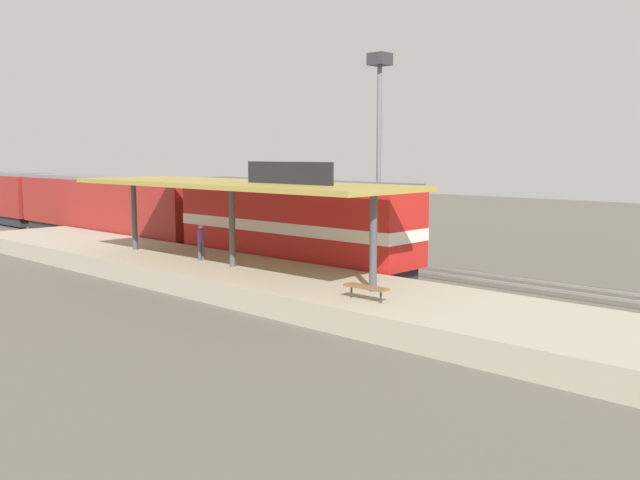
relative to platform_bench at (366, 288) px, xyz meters
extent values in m
plane|color=#5B564C|center=(8.00, 8.80, -1.34)|extent=(120.00, 120.00, 0.00)
cube|color=#4E4941|center=(6.00, 8.80, -1.32)|extent=(3.20, 110.00, 0.04)
cube|color=gray|center=(5.28, 8.80, -1.26)|extent=(0.10, 110.00, 0.16)
cube|color=gray|center=(6.72, 8.80, -1.26)|extent=(0.10, 110.00, 0.16)
cube|color=#4E4941|center=(10.60, 8.80, -1.32)|extent=(3.20, 110.00, 0.04)
cube|color=gray|center=(9.88, 8.80, -1.26)|extent=(0.10, 110.00, 0.16)
cube|color=gray|center=(11.32, 8.80, -1.26)|extent=(0.10, 110.00, 0.16)
cube|color=#A89E89|center=(1.40, 8.80, -0.89)|extent=(6.00, 44.00, 0.90)
cylinder|color=#47474C|center=(1.40, 0.80, 1.36)|extent=(0.28, 0.28, 3.60)
cylinder|color=#47474C|center=(1.40, 8.80, 1.36)|extent=(0.28, 0.28, 3.60)
cylinder|color=#47474C|center=(1.40, 16.80, 1.36)|extent=(0.28, 0.28, 3.60)
cube|color=#A38E3D|center=(1.40, 8.80, 3.26)|extent=(5.20, 18.00, 0.20)
cube|color=black|center=(1.40, 5.20, 3.81)|extent=(0.12, 4.80, 0.90)
cylinder|color=#333338|center=(0.00, -0.65, -0.23)|extent=(0.07, 0.07, 0.42)
cylinder|color=#333338|center=(0.00, 0.65, -0.23)|extent=(0.07, 0.07, 0.42)
cube|color=brown|center=(0.00, 0.00, 0.02)|extent=(0.44, 1.70, 0.08)
cube|color=#28282D|center=(6.00, 9.65, -0.83)|extent=(2.60, 13.60, 0.70)
cube|color=red|center=(6.00, 9.65, 1.27)|extent=(2.90, 14.40, 3.50)
cube|color=#4C4C51|center=(6.00, 9.65, 3.14)|extent=(2.78, 14.11, 0.24)
cube|color=silver|center=(6.00, 9.65, 1.00)|extent=(2.93, 14.43, 0.56)
cube|color=#28282D|center=(6.00, 27.65, -0.83)|extent=(2.60, 19.20, 0.70)
cube|color=maroon|center=(6.00, 27.65, 1.17)|extent=(2.90, 20.00, 3.30)
cube|color=slate|center=(6.00, 27.65, 2.94)|extent=(2.78, 19.60, 0.24)
cylinder|color=slate|center=(13.80, 10.24, 4.16)|extent=(0.28, 0.28, 11.00)
cube|color=#333338|center=(13.80, 10.24, 10.01)|extent=(1.10, 1.10, 0.70)
cylinder|color=#4C4C51|center=(1.43, 11.27, -0.02)|extent=(0.16, 0.16, 0.84)
cylinder|color=#4C4C51|center=(1.61, 11.27, -0.02)|extent=(0.16, 0.16, 0.84)
cylinder|color=#663375|center=(1.52, 11.27, 0.72)|extent=(0.34, 0.34, 0.64)
sphere|color=tan|center=(1.52, 11.27, 1.15)|extent=(0.23, 0.23, 0.23)
camera|label=1|loc=(-17.68, -14.25, 4.56)|focal=37.64mm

